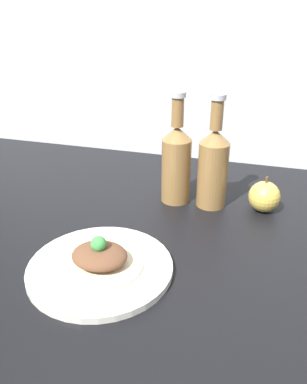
# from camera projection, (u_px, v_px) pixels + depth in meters

# --- Properties ---
(ground_plane) EXTENTS (1.80, 1.10, 0.04)m
(ground_plane) POSITION_uv_depth(u_px,v_px,m) (144.00, 255.00, 0.76)
(ground_plane) COLOR black
(wall_backsplash) EXTENTS (1.80, 0.03, 0.80)m
(wall_backsplash) POSITION_uv_depth(u_px,v_px,m) (202.00, 21.00, 1.03)
(wall_backsplash) COLOR silver
(wall_backsplash) RESTS_ON ground_plane
(plate) EXTENTS (0.26, 0.26, 0.02)m
(plate) POSITION_uv_depth(u_px,v_px,m) (100.00, 267.00, 0.68)
(plate) COLOR silver
(plate) RESTS_ON ground_plane
(plated_food) EXTENTS (0.16, 0.16, 0.06)m
(plated_food) POSITION_uv_depth(u_px,v_px,m) (100.00, 257.00, 0.67)
(plated_food) COLOR beige
(plated_food) RESTS_ON plate
(cider_bottle_left) EXTENTS (0.07, 0.07, 0.27)m
(cider_bottle_left) POSITION_uv_depth(u_px,v_px,m) (176.00, 161.00, 0.89)
(cider_bottle_left) COLOR olive
(cider_bottle_left) RESTS_ON ground_plane
(cider_bottle_right) EXTENTS (0.07, 0.07, 0.27)m
(cider_bottle_right) POSITION_uv_depth(u_px,v_px,m) (213.00, 165.00, 0.87)
(cider_bottle_right) COLOR olive
(cider_bottle_right) RESTS_ON ground_plane
(apple) EXTENTS (0.07, 0.07, 0.09)m
(apple) POSITION_uv_depth(u_px,v_px,m) (264.00, 197.00, 0.87)
(apple) COLOR gold
(apple) RESTS_ON ground_plane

